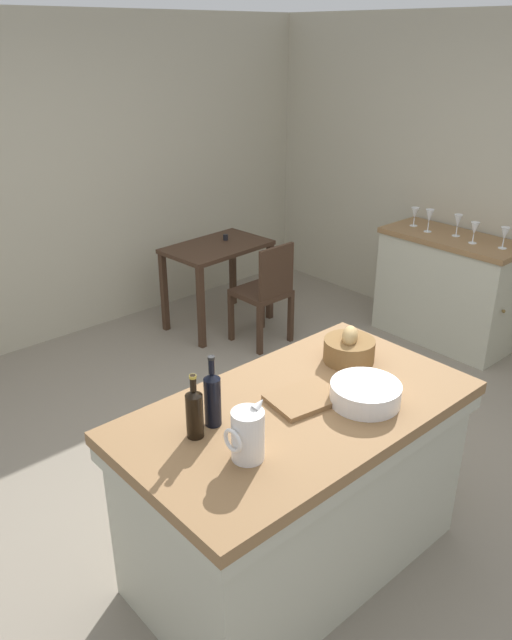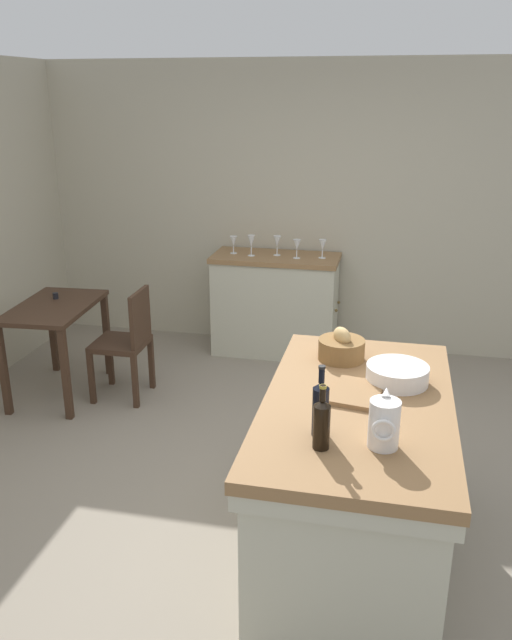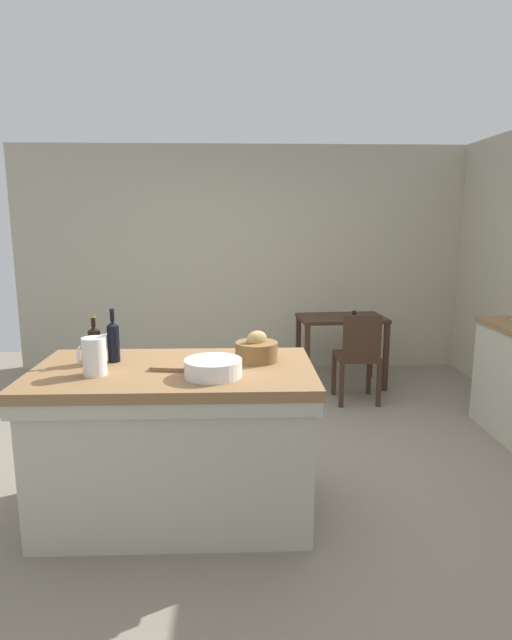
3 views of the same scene
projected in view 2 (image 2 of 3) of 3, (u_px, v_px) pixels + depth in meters
The scene contains 17 objects.
ground_plane at pixel (254, 491), 3.97m from camera, with size 6.76×6.76×0.00m, color gray.
wall_right at pixel (315, 209), 5.92m from camera, with size 0.12×5.20×2.60m, color #B2AA93.
island_table at pixel (354, 475), 3.25m from camera, with size 1.62×0.90×0.92m.
side_cabinet at pixel (275, 304), 5.95m from camera, with size 0.52×1.16×0.93m.
writing_desk at pixel (55, 320), 5.06m from camera, with size 0.94×0.62×0.80m.
wooden_chair at pixel (127, 340), 5.05m from camera, with size 0.41×0.41×0.89m.
pitcher at pixel (384, 423), 2.67m from camera, with size 0.17×0.13×0.25m.
wash_bowl at pixel (397, 374), 3.28m from camera, with size 0.32×0.32×0.10m, color white.
bread_basket at pixel (341, 348), 3.56m from camera, with size 0.26×0.26×0.19m.
cutting_board at pixel (357, 393), 3.16m from camera, with size 0.32×0.23×0.02m, color olive.
wine_bottle_dark at pixel (320, 407), 2.76m from camera, with size 0.07×0.07×0.32m.
wine_bottle_amber at pixel (322, 423), 2.66m from camera, with size 0.07×0.07×0.29m.
wine_glass_far_left at pixel (323, 245), 5.68m from camera, with size 0.07×0.07×0.17m.
wine_glass_left at pixel (297, 245), 5.67m from camera, with size 0.07×0.07×0.17m.
wine_glass_middle at pixel (277, 242), 5.77m from camera, with size 0.07×0.07×0.18m.
wine_glass_right at pixel (251, 242), 5.75m from camera, with size 0.07×0.07×0.19m.
wine_glass_far_right at pixel (233, 242), 5.84m from camera, with size 0.07×0.07×0.16m.
Camera 2 is at (-3.30, -0.74, 2.32)m, focal length 36.20 mm.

